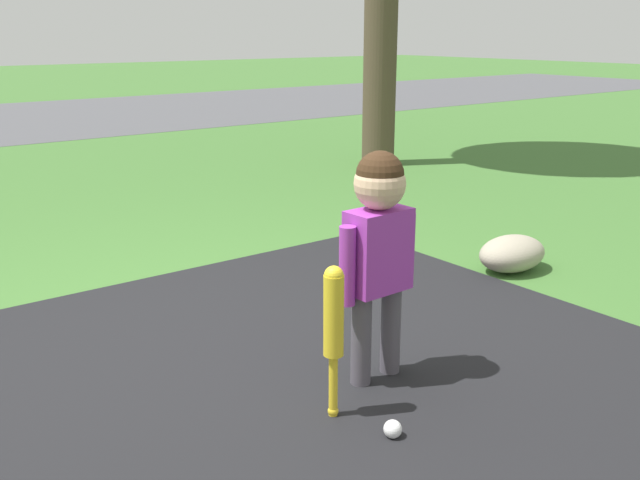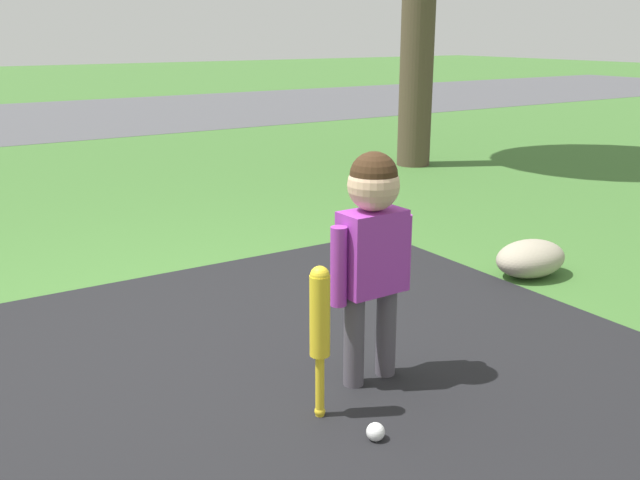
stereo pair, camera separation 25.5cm
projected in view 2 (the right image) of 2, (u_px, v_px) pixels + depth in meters
ground_plane at (176, 342)px, 3.48m from camera, size 60.00×60.00×0.00m
child at (372, 236)px, 2.92m from camera, size 0.41×0.21×1.00m
baseball_bat at (320, 321)px, 2.70m from camera, size 0.08×0.08×0.62m
sports_ball at (376, 432)px, 2.63m from camera, size 0.07×0.07×0.07m
edging_rock at (531, 258)px, 4.38m from camera, size 0.49×0.34×0.22m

